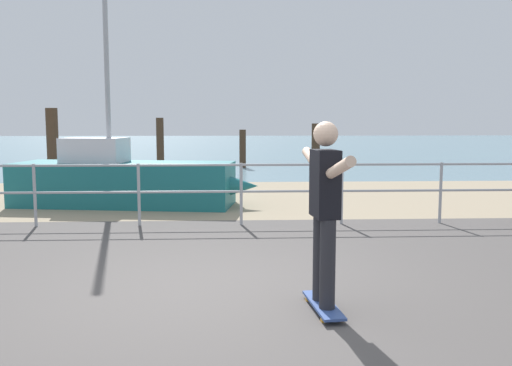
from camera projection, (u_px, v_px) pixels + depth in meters
name	position (u px, v px, depth m)	size (l,w,h in m)	color
ground_plane	(214.00, 332.00, 4.51)	(24.00, 10.00, 0.04)	#514C49
beach_strip	(224.00, 198.00, 12.45)	(24.00, 6.00, 0.04)	tan
sea_surface	(228.00, 145.00, 40.24)	(72.00, 50.00, 0.04)	slate
railing_fence	(190.00, 184.00, 8.97)	(11.82, 0.05, 1.05)	#9EA0A5
sailboat	(132.00, 181.00, 11.13)	(5.06, 2.04, 5.50)	#19666B
skateboard	(323.00, 305.00, 4.96)	(0.28, 0.82, 0.08)	#334C8C
skateboarder	(325.00, 202.00, 4.85)	(0.23, 1.45, 1.65)	#26262B
groyne_post_0	(53.00, 142.00, 17.28)	(0.37, 0.37, 2.15)	#422D1E
groyne_post_1	(160.00, 143.00, 20.10)	(0.27, 0.27, 1.86)	#422D1E
groyne_post_2	(243.00, 149.00, 20.34)	(0.24, 0.24, 1.43)	#422D1E
groyne_post_3	(316.00, 144.00, 22.37)	(0.34, 0.34, 1.65)	#422D1E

